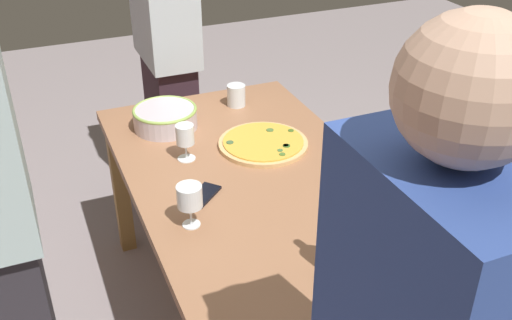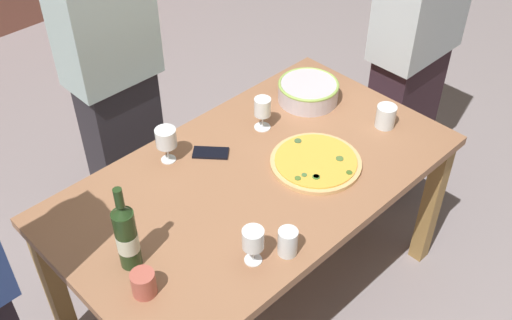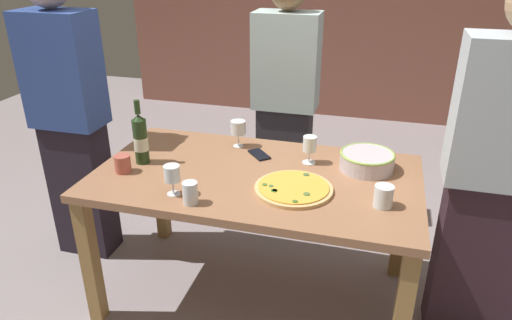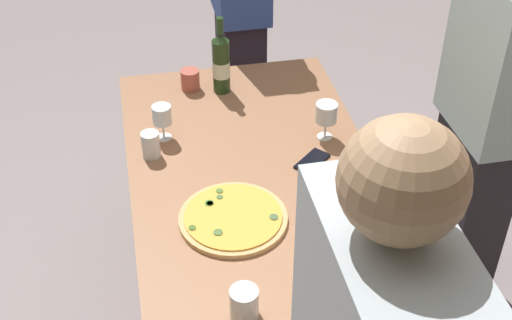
# 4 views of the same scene
# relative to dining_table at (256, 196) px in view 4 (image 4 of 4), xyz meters

# --- Properties ---
(ground_plane) EXTENTS (8.00, 8.00, 0.00)m
(ground_plane) POSITION_rel_dining_table_xyz_m (0.00, 0.00, -0.66)
(ground_plane) COLOR gray
(dining_table) EXTENTS (1.60, 0.90, 0.75)m
(dining_table) POSITION_rel_dining_table_xyz_m (0.00, 0.00, 0.00)
(dining_table) COLOR #986747
(dining_table) RESTS_ON ground
(pizza) EXTENTS (0.36, 0.36, 0.03)m
(pizza) POSITION_rel_dining_table_xyz_m (0.21, -0.12, 0.10)
(pizza) COLOR #DEAE6F
(pizza) RESTS_ON dining_table
(serving_bowl) EXTENTS (0.27, 0.27, 0.09)m
(serving_bowl) POSITION_rel_dining_table_xyz_m (0.52, 0.20, 0.14)
(serving_bowl) COLOR silver
(serving_bowl) RESTS_ON dining_table
(wine_bottle) EXTENTS (0.07, 0.07, 0.34)m
(wine_bottle) POSITION_rel_dining_table_xyz_m (-0.61, -0.03, 0.23)
(wine_bottle) COLOR #213A19
(wine_bottle) RESTS_ON dining_table
(wine_glass_near_pizza) EXTENTS (0.07, 0.07, 0.15)m
(wine_glass_near_pizza) POSITION_rel_dining_table_xyz_m (0.23, 0.20, 0.19)
(wine_glass_near_pizza) COLOR white
(wine_glass_near_pizza) RESTS_ON dining_table
(wine_glass_by_bottle) EXTENTS (0.08, 0.08, 0.15)m
(wine_glass_by_bottle) POSITION_rel_dining_table_xyz_m (-0.19, 0.31, 0.20)
(wine_glass_by_bottle) COLOR white
(wine_glass_by_bottle) RESTS_ON dining_table
(wine_glass_far_left) EXTENTS (0.07, 0.07, 0.14)m
(wine_glass_far_left) POSITION_rel_dining_table_xyz_m (-0.31, -0.30, 0.19)
(wine_glass_far_left) COLOR white
(wine_glass_far_left) RESTS_ON dining_table
(cup_amber) EXTENTS (0.08, 0.08, 0.09)m
(cup_amber) POSITION_rel_dining_table_xyz_m (-0.65, -0.15, 0.14)
(cup_amber) COLOR #B75849
(cup_amber) RESTS_ON dining_table
(cup_ceramic) EXTENTS (0.07, 0.07, 0.10)m
(cup_ceramic) POSITION_rel_dining_table_xyz_m (-0.20, -0.36, 0.14)
(cup_ceramic) COLOR white
(cup_ceramic) RESTS_ON dining_table
(cup_spare) EXTENTS (0.08, 0.08, 0.10)m
(cup_spare) POSITION_rel_dining_table_xyz_m (0.61, -0.16, 0.14)
(cup_spare) COLOR white
(cup_spare) RESTS_ON dining_table
(cell_phone) EXTENTS (0.15, 0.15, 0.01)m
(cell_phone) POSITION_rel_dining_table_xyz_m (-0.04, 0.22, 0.10)
(cell_phone) COLOR black
(cell_phone) RESTS_ON dining_table
(person_host) EXTENTS (0.41, 0.24, 1.64)m
(person_host) POSITION_rel_dining_table_xyz_m (-0.05, 0.89, 0.17)
(person_host) COLOR #2C292F
(person_host) RESTS_ON ground
(person_guest_right) EXTENTS (0.39, 0.24, 1.71)m
(person_guest_right) POSITION_rel_dining_table_xyz_m (-1.15, 0.15, 0.22)
(person_guest_right) COLOR black
(person_guest_right) RESTS_ON ground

